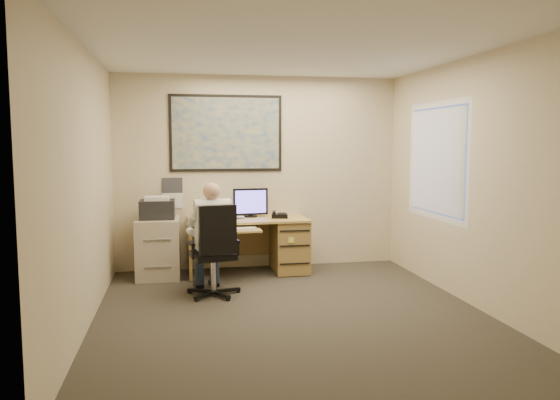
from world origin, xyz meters
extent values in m
cube|color=#332E27|center=(0.00, 0.00, 0.00)|extent=(4.00, 4.50, 0.00)
cube|color=white|center=(0.00, 0.00, 2.70)|extent=(4.00, 4.50, 0.00)
cube|color=beige|center=(0.00, 2.25, 1.35)|extent=(4.00, 0.00, 2.70)
cube|color=beige|center=(0.00, -2.25, 1.35)|extent=(4.00, 0.00, 2.70)
cube|color=beige|center=(-2.00, 0.00, 1.35)|extent=(0.00, 4.50, 2.70)
cube|color=beige|center=(2.00, 0.00, 1.35)|extent=(0.00, 4.50, 2.70)
cube|color=tan|center=(-0.21, 1.88, 0.73)|extent=(1.60, 0.75, 0.03)
cube|color=#A37F42|center=(0.37, 1.88, 0.36)|extent=(0.45, 0.70, 0.70)
cube|color=#A37F42|center=(-0.99, 1.88, 0.36)|extent=(0.04, 0.70, 0.70)
cube|color=#A37F42|center=(-0.21, 2.22, 0.45)|extent=(1.55, 0.03, 0.55)
cylinder|color=black|center=(-0.15, 2.02, 0.76)|extent=(0.19, 0.19, 0.02)
cube|color=black|center=(-0.15, 2.00, 0.96)|extent=(0.48, 0.08, 0.36)
cube|color=#6B5DFF|center=(-0.15, 1.98, 0.96)|extent=(0.43, 0.05, 0.31)
cube|color=tan|center=(-0.38, 1.43, 0.66)|extent=(0.55, 0.30, 0.02)
cube|color=beige|center=(-0.38, 1.43, 0.68)|extent=(0.43, 0.14, 0.02)
cube|color=black|center=(0.22, 1.86, 0.78)|extent=(0.25, 0.23, 0.05)
cylinder|color=silver|center=(-0.58, 1.77, 0.83)|extent=(0.07, 0.07, 0.16)
cylinder|color=white|center=(-0.54, 1.95, 0.80)|extent=(0.08, 0.08, 0.10)
cube|color=white|center=(-0.66, 1.88, 0.76)|extent=(0.60, 0.56, 0.02)
cube|color=#1E4C93|center=(-0.46, 2.23, 1.90)|extent=(1.56, 0.03, 1.06)
cube|color=white|center=(-1.21, 2.24, 1.08)|extent=(0.28, 0.01, 0.42)
cube|color=#C0AF9A|center=(-1.40, 1.87, 0.39)|extent=(0.57, 0.68, 0.78)
cube|color=black|center=(-1.40, 1.87, 0.90)|extent=(0.45, 0.40, 0.24)
cube|color=white|center=(-1.40, 1.85, 1.05)|extent=(0.32, 0.25, 0.05)
cylinder|color=silver|center=(-0.75, 0.86, 0.25)|extent=(0.06, 0.06, 0.40)
cube|color=black|center=(-0.75, 0.86, 0.47)|extent=(0.54, 0.54, 0.07)
cube|color=black|center=(-0.79, 0.63, 0.80)|extent=(0.43, 0.14, 0.55)
camera|label=1|loc=(-1.14, -5.39, 1.77)|focal=35.00mm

